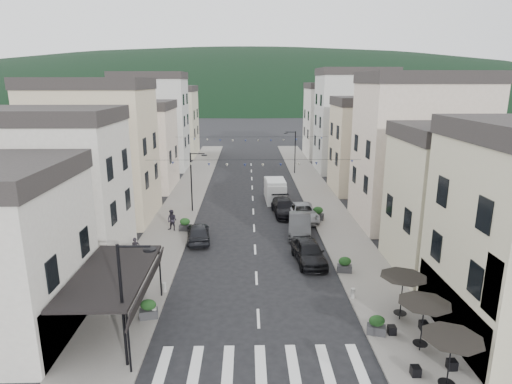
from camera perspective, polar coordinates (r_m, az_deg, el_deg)
sidewalk_left at (r=49.22m, az=-9.23°, el=-0.51°), size 4.00×76.00×0.12m
sidewalk_right at (r=49.39m, az=8.27°, el=-0.42°), size 4.00×76.00×0.12m
hill_backdrop at (r=315.32m, az=-1.07°, el=12.23°), size 640.00×360.00×70.00m
boutique_awning at (r=23.22m, az=-18.12°, el=-10.58°), size 3.77×7.50×3.28m
buildings_row_left at (r=55.02m, az=-15.95°, el=7.14°), size 10.20×54.16×14.00m
buildings_row_right at (r=54.18m, az=15.11°, el=7.30°), size 10.20×54.16×14.50m
cafe_terrace at (r=22.23m, az=21.49°, el=-14.25°), size 2.50×8.10×2.53m
streetlamp_left_near at (r=19.99m, az=-16.73°, el=-12.83°), size 1.70×0.56×6.00m
streetlamp_left_far at (r=42.37m, az=-8.27°, el=2.14°), size 1.70×0.56×6.00m
streetlamp_right_far at (r=60.08m, az=4.98°, el=5.89°), size 1.70×0.56×6.00m
bollards at (r=23.95m, az=0.35°, el=-16.26°), size 11.66×10.26×0.60m
bunting_near at (r=37.73m, az=-0.29°, el=3.80°), size 19.00×0.28×0.62m
bunting_far at (r=53.53m, az=-0.55°, el=6.99°), size 19.00×0.28×0.62m
parked_car_a at (r=31.22m, az=7.05°, el=-7.90°), size 2.41×5.03×1.66m
parked_car_b at (r=36.70m, az=5.84°, el=-4.34°), size 2.39×5.39×1.72m
parked_car_c at (r=40.48m, az=6.22°, el=-2.69°), size 2.83×5.58×1.51m
parked_car_d at (r=41.85m, az=3.78°, el=-2.06°), size 2.56×5.36×1.51m
parked_car_e at (r=35.30m, az=-7.70°, el=-5.34°), size 2.35×4.68×1.53m
delivery_van at (r=46.73m, az=2.55°, el=0.31°), size 2.18×5.19×2.46m
pedestrian_a at (r=32.42m, az=-15.75°, el=-7.28°), size 0.69×0.57×1.64m
pedestrian_b at (r=37.74m, az=-11.14°, el=-3.72°), size 1.10×0.99×1.84m
planter_la at (r=24.86m, az=-14.14°, el=-14.89°), size 1.06×0.71×1.10m
planter_lb at (r=37.63m, az=-9.44°, el=-4.29°), size 1.06×0.66×1.13m
planter_ra at (r=23.67m, az=15.78°, el=-16.69°), size 1.04×0.74×1.04m
planter_rb at (r=29.97m, az=11.74°, el=-9.46°), size 1.04×0.68×1.09m
planter_rc at (r=40.46m, az=8.23°, el=-2.81°), size 1.25×0.94×1.24m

